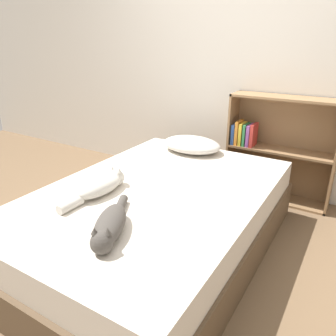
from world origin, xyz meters
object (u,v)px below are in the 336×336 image
(cat_light, at_px, (101,185))
(cat_dark, at_px, (110,226))
(bookshelf, at_px, (277,147))
(pillow, at_px, (192,145))
(bed, at_px, (157,221))

(cat_light, bearing_deg, cat_dark, -131.34)
(cat_light, height_order, bookshelf, bookshelf)
(pillow, height_order, bookshelf, bookshelf)
(cat_dark, bearing_deg, cat_light, -160.35)
(pillow, xyz_separation_m, cat_light, (-0.11, -1.06, -0.01))
(bed, xyz_separation_m, bookshelf, (0.47, 1.32, 0.26))
(bed, height_order, bookshelf, bookshelf)
(pillow, relative_size, cat_light, 0.96)
(cat_light, relative_size, cat_dark, 1.04)
(bookshelf, bearing_deg, bed, -109.67)
(bed, height_order, cat_light, cat_light)
(bookshelf, bearing_deg, cat_dark, -101.01)
(cat_light, bearing_deg, bed, -47.13)
(bed, bearing_deg, cat_light, -138.80)
(cat_light, relative_size, bookshelf, 0.57)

